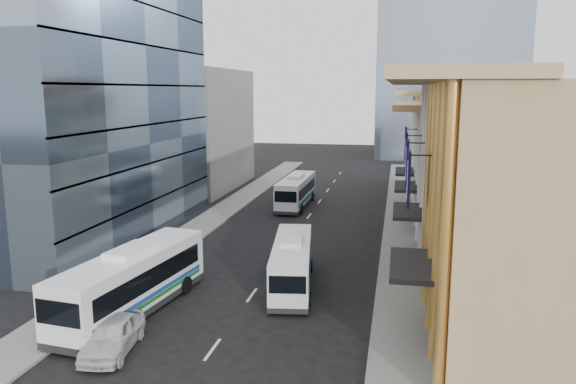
% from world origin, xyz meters
% --- Properties ---
extents(ground, '(200.00, 200.00, 0.00)m').
position_xyz_m(ground, '(0.00, 0.00, 0.00)').
color(ground, black).
rests_on(ground, ground).
extents(sidewalk_right, '(3.00, 90.00, 0.15)m').
position_xyz_m(sidewalk_right, '(8.50, 22.00, 0.07)').
color(sidewalk_right, slate).
rests_on(sidewalk_right, ground).
extents(sidewalk_left, '(3.00, 90.00, 0.15)m').
position_xyz_m(sidewalk_left, '(-8.50, 22.00, 0.07)').
color(sidewalk_left, slate).
rests_on(sidewalk_left, ground).
extents(shophouse_tan, '(8.00, 14.00, 12.00)m').
position_xyz_m(shophouse_tan, '(14.00, 5.00, 6.00)').
color(shophouse_tan, tan).
rests_on(shophouse_tan, ground).
extents(shophouse_red, '(8.00, 10.00, 12.00)m').
position_xyz_m(shophouse_red, '(14.00, 17.00, 6.00)').
color(shophouse_red, maroon).
rests_on(shophouse_red, ground).
extents(shophouse_cream_near, '(8.00, 9.00, 10.00)m').
position_xyz_m(shophouse_cream_near, '(14.00, 26.50, 5.00)').
color(shophouse_cream_near, white).
rests_on(shophouse_cream_near, ground).
extents(shophouse_cream_mid, '(8.00, 9.00, 10.00)m').
position_xyz_m(shophouse_cream_mid, '(14.00, 35.50, 5.00)').
color(shophouse_cream_mid, white).
rests_on(shophouse_cream_mid, ground).
extents(shophouse_cream_far, '(8.00, 12.00, 11.00)m').
position_xyz_m(shophouse_cream_far, '(14.00, 46.00, 5.50)').
color(shophouse_cream_far, white).
rests_on(shophouse_cream_far, ground).
extents(office_tower, '(12.00, 26.00, 30.00)m').
position_xyz_m(office_tower, '(-17.00, 19.00, 15.00)').
color(office_tower, '#3D4D61').
rests_on(office_tower, ground).
extents(office_block_far, '(10.00, 18.00, 14.00)m').
position_xyz_m(office_block_far, '(-16.00, 42.00, 7.00)').
color(office_block_far, gray).
rests_on(office_block_far, ground).
extents(bus_left_near, '(4.04, 11.50, 3.61)m').
position_xyz_m(bus_left_near, '(-5.50, 4.35, 1.81)').
color(bus_left_near, white).
rests_on(bus_left_near, ground).
extents(bus_left_far, '(2.52, 10.26, 3.28)m').
position_xyz_m(bus_left_far, '(-2.00, 33.15, 1.64)').
color(bus_left_far, silver).
rests_on(bus_left_far, ground).
extents(bus_right, '(3.51, 9.68, 3.03)m').
position_xyz_m(bus_right, '(2.00, 9.86, 1.52)').
color(bus_right, silver).
rests_on(bus_right, ground).
extents(sedan_left, '(2.47, 4.84, 1.58)m').
position_xyz_m(sedan_left, '(-4.32, -0.05, 0.79)').
color(sedan_left, silver).
rests_on(sedan_left, ground).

